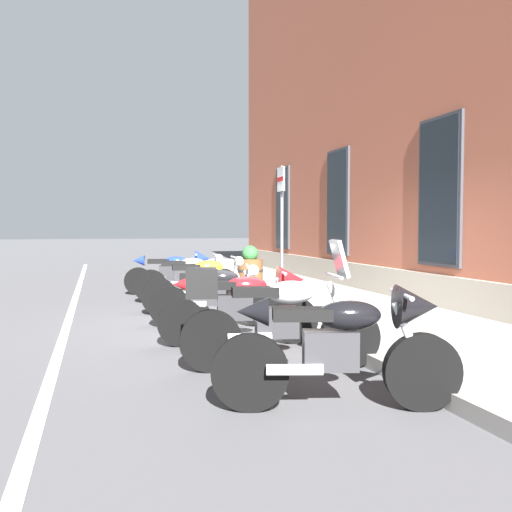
{
  "coord_description": "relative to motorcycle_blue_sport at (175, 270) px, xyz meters",
  "views": [
    {
      "loc": [
        8.43,
        -2.74,
        1.49
      ],
      "look_at": [
        -0.31,
        -0.3,
        1.04
      ],
      "focal_mm": 40.03,
      "sensor_mm": 36.0,
      "label": 1
    }
  ],
  "objects": [
    {
      "name": "sidewalk",
      "position": [
        4.29,
        2.48,
        -0.46
      ],
      "size": [
        31.23,
        2.84,
        0.15
      ],
      "primitive_type": "cube",
      "color": "gray",
      "rests_on": "ground_plane"
    },
    {
      "name": "barrel_planter",
      "position": [
        -0.93,
        1.98,
        -0.02
      ],
      "size": [
        0.66,
        0.66,
        0.9
      ],
      "color": "brown",
      "rests_on": "sidewalk"
    },
    {
      "name": "motorcycle_black_sport",
      "position": [
        8.5,
        0.26,
        0.02
      ],
      "size": [
        0.76,
        2.0,
        1.03
      ],
      "color": "black",
      "rests_on": "ground_plane"
    },
    {
      "name": "motorcycle_grey_naked",
      "position": [
        1.37,
        0.08,
        -0.06
      ],
      "size": [
        0.62,
        2.12,
        0.96
      ],
      "color": "black",
      "rests_on": "ground_plane"
    },
    {
      "name": "motorcycle_silver_touring",
      "position": [
        7.07,
        0.06,
        0.03
      ],
      "size": [
        0.71,
        2.12,
        1.37
      ],
      "color": "black",
      "rests_on": "ground_plane"
    },
    {
      "name": "lane_stripe",
      "position": [
        4.29,
        -2.14,
        -0.54
      ],
      "size": [
        31.23,
        0.12,
        0.01
      ],
      "primitive_type": "cube",
      "color": "silver",
      "rests_on": "ground_plane"
    },
    {
      "name": "parking_sign",
      "position": [
        2.67,
        1.62,
        1.21
      ],
      "size": [
        0.36,
        0.07,
        2.48
      ],
      "color": "#4C4C51",
      "rests_on": "sidewalk"
    },
    {
      "name": "ground_plane",
      "position": [
        4.29,
        1.06,
        -0.54
      ],
      "size": [
        140.0,
        140.0,
        0.0
      ],
      "primitive_type": "plane",
      "color": "#424244"
    },
    {
      "name": "motorcycle_red_sport",
      "position": [
        5.74,
        0.13,
        0.01
      ],
      "size": [
        0.62,
        2.05,
        1.0
      ],
      "color": "black",
      "rests_on": "ground_plane"
    },
    {
      "name": "motorcycle_black_naked",
      "position": [
        4.32,
        0.04,
        -0.07
      ],
      "size": [
        0.67,
        1.95,
        0.93
      ],
      "color": "black",
      "rests_on": "ground_plane"
    },
    {
      "name": "motorcycle_blue_sport",
      "position": [
        0.0,
        0.0,
        0.0
      ],
      "size": [
        0.71,
        2.07,
        0.98
      ],
      "color": "black",
      "rests_on": "ground_plane"
    },
    {
      "name": "motorcycle_yellow_naked",
      "position": [
        2.97,
        0.1,
        -0.05
      ],
      "size": [
        0.62,
        2.1,
        0.99
      ],
      "color": "black",
      "rests_on": "ground_plane"
    }
  ]
}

